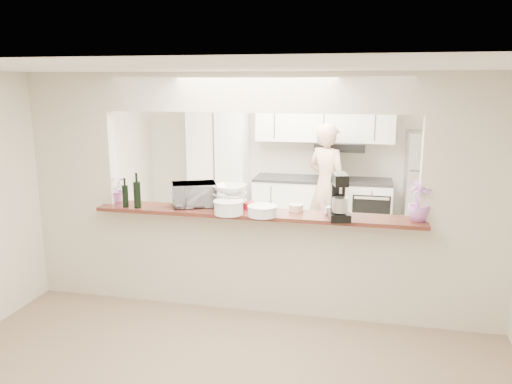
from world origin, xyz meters
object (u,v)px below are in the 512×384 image
(person, at_px, (327,186))
(stand_mixer, at_px, (339,199))
(refrigerator, at_px, (431,190))
(toaster_oven, at_px, (194,195))

(person, bearing_deg, stand_mixer, 131.56)
(refrigerator, distance_m, person, 1.54)
(toaster_oven, distance_m, stand_mixer, 1.56)
(toaster_oven, xyz_separation_m, person, (1.25, 2.25, -0.31))
(stand_mixer, bearing_deg, toaster_oven, 173.18)
(refrigerator, xyz_separation_m, toaster_oven, (-2.75, -2.60, 0.37))
(refrigerator, distance_m, toaster_oven, 3.80)
(refrigerator, height_order, person, person)
(toaster_oven, bearing_deg, refrigerator, 19.07)
(refrigerator, bearing_deg, stand_mixer, -113.37)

